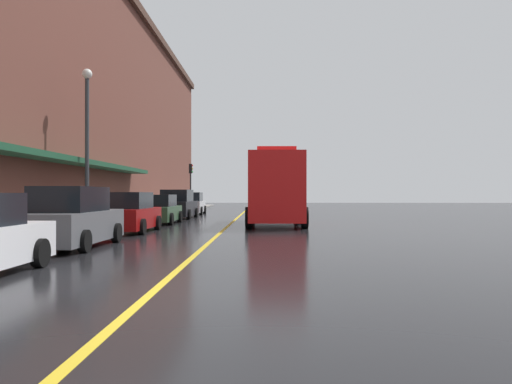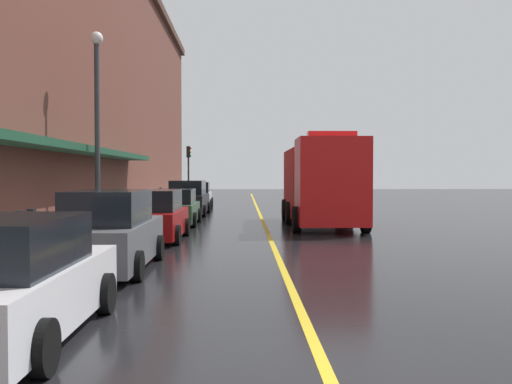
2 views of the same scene
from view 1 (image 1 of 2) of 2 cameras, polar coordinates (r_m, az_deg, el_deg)
The scene contains 14 objects.
ground_plane at distance 33.24m, azimuth -2.18°, elevation -2.97°, with size 112.00×112.00×0.00m, color black.
sidewalk_left at distance 34.15m, azimuth -12.63°, elevation -2.76°, with size 2.40×70.00×0.15m, color gray.
lane_center_stripe at distance 33.24m, azimuth -2.18°, elevation -2.96°, with size 0.16×70.00×0.01m, color gold.
brick_building_left at distance 36.36m, azimuth -25.29°, elevation 9.38°, with size 14.47×64.00×15.27m.
parked_car_1 at distance 16.52m, azimuth -19.61°, elevation -2.84°, with size 1.95×4.88×1.83m.
parked_car_2 at distance 22.22m, azimuth -14.01°, elevation -2.32°, with size 2.14×4.47×1.68m.
parked_car_3 at distance 28.03m, azimuth -10.83°, elevation -1.97°, with size 2.12×4.35×1.57m.
parked_car_4 at distance 34.01m, azimuth -8.66°, elevation -1.43°, with size 2.19×4.86×1.87m.
parked_car_5 at distance 40.46m, azimuth -7.20°, elevation -1.33°, with size 2.13×4.80×1.71m.
fire_truck at distance 26.94m, azimuth 2.17°, elevation 0.23°, with size 2.93×8.68×3.80m.
parking_meter_0 at distance 34.35m, azimuth -11.08°, elevation -1.10°, with size 0.14×0.18×1.33m.
parking_meter_1 at distance 16.05m, azimuth -25.68°, elevation -2.18°, with size 0.14×0.18×1.33m.
street_lamp_left at distance 23.86m, azimuth -18.20°, elevation 6.52°, with size 0.44×0.44×6.94m.
traffic_light_near at distance 49.66m, azimuth -7.25°, elevation 1.61°, with size 0.38×0.36×4.30m.
Camera 1 is at (1.86, -8.15, 1.63)m, focal length 36.13 mm.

